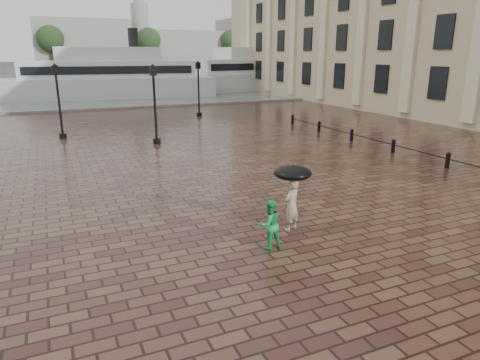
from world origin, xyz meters
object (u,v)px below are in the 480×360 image
Objects in this scene: ferry_far at (255,72)px; adult_pedestrian at (292,205)px; ferry_near at (111,77)px; child_pedestrian at (269,224)px; street_lamps at (66,101)px.

adult_pedestrian is at bearing -127.22° from ferry_far.
ferry_near is at bearing -112.53° from adult_pedestrian.
adult_pedestrian is at bearing -148.68° from child_pedestrian.
street_lamps is at bearing -144.78° from ferry_far.
street_lamps is 19.35m from child_pedestrian.
adult_pedestrian is 0.06× the size of ferry_far.
street_lamps reaches higher than child_pedestrian.
ferry_near is 21.76m from ferry_far.
child_pedestrian is at bearing -87.08° from ferry_near.
child_pedestrian is (-1.19, -0.85, -0.09)m from adult_pedestrian.
child_pedestrian is 44.66m from ferry_near.
street_lamps is at bearing -97.82° from ferry_near.
adult_pedestrian reaches higher than child_pedestrian.
street_lamps is 40.76m from ferry_far.
street_lamps is at bearing -95.12° from adult_pedestrian.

